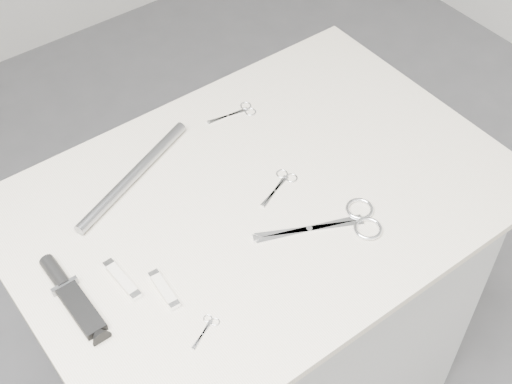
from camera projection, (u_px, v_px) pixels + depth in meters
plinth at (260, 321)px, 1.77m from camera, size 0.90×0.60×0.90m
display_board at (261, 199)px, 1.43m from camera, size 1.00×0.70×0.02m
large_shears at (344, 222)px, 1.37m from camera, size 0.24×0.15×0.01m
embroidery_scissors_a at (281, 183)px, 1.44m from camera, size 0.11×0.07×0.00m
embroidery_scissors_b at (239, 112)px, 1.59m from camera, size 0.11×0.05×0.00m
tiny_scissors at (206, 328)px, 1.22m from camera, size 0.07×0.05×0.00m
sheathed_knife at (69, 293)px, 1.26m from camera, size 0.04×0.19×0.02m
pocket_knife_a at (122, 279)px, 1.28m from camera, size 0.03×0.10×0.01m
pocket_knife_b at (164, 289)px, 1.26m from camera, size 0.03×0.09×0.01m
metal_rail at (133, 175)px, 1.44m from camera, size 0.32×0.15×0.02m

